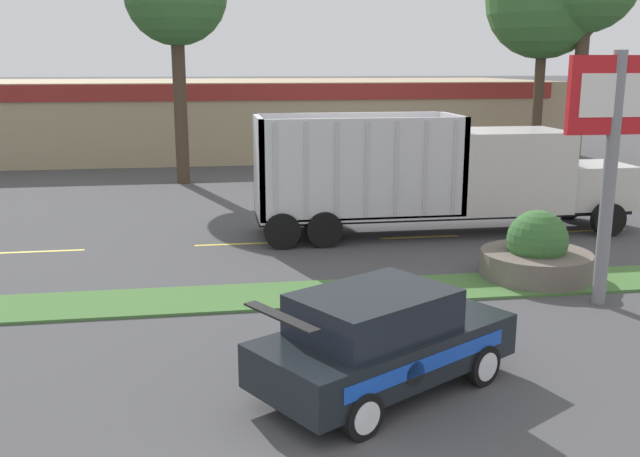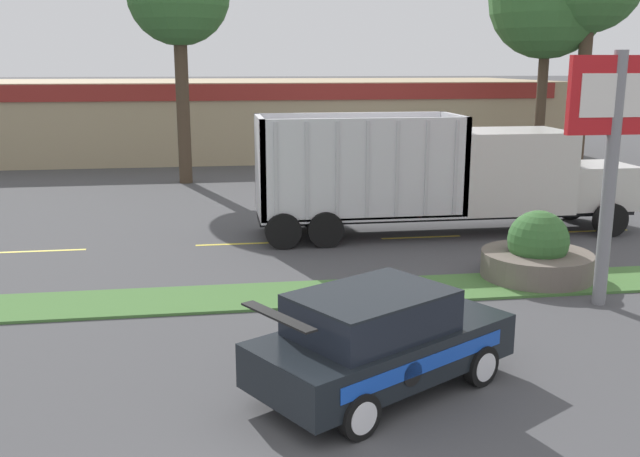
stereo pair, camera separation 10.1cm
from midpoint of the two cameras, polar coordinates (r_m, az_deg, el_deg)
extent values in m
cube|color=#477538|center=(15.77, -4.81, -5.44)|extent=(120.00, 1.82, 0.06)
cube|color=yellow|center=(21.00, -21.31, -1.69)|extent=(2.40, 0.14, 0.01)
cube|color=yellow|center=(20.47, -6.42, -1.23)|extent=(2.40, 0.14, 0.01)
cube|color=yellow|center=(21.34, 8.22, -0.69)|extent=(2.40, 0.14, 0.01)
cube|color=yellow|center=(23.46, 20.95, -0.19)|extent=(2.40, 0.14, 0.01)
cube|color=black|center=(21.98, 10.27, 1.21)|extent=(11.46, 1.37, 0.18)
cube|color=silver|center=(23.73, 21.00, 3.26)|extent=(2.20, 2.05, 1.32)
cube|color=#B7B7BC|center=(24.31, 23.33, 3.27)|extent=(0.06, 1.75, 1.12)
cube|color=silver|center=(22.42, 14.92, 4.56)|extent=(3.33, 2.50, 2.40)
cube|color=black|center=(23.09, 18.84, 5.59)|extent=(0.04, 2.12, 1.08)
cylinder|color=silver|center=(20.92, 11.46, 6.50)|extent=(0.14, 0.14, 1.69)
cube|color=silver|center=(21.22, 3.18, 1.40)|extent=(5.92, 2.50, 0.12)
cube|color=silver|center=(21.75, 10.71, 5.26)|extent=(0.16, 2.50, 2.83)
cube|color=silver|center=(20.59, -4.67, 5.01)|extent=(0.16, 2.50, 2.83)
cube|color=silver|center=(19.85, 3.92, 4.73)|extent=(5.92, 0.16, 2.83)
cube|color=silver|center=(22.12, 2.61, 5.60)|extent=(5.92, 0.16, 2.83)
cube|color=#BCBCC1|center=(19.37, -3.39, 4.53)|extent=(0.10, 0.04, 2.69)
cube|color=#BCBCC1|center=(19.46, -0.90, 4.59)|extent=(0.10, 0.04, 2.69)
cube|color=#BCBCC1|center=(19.59, 1.56, 4.64)|extent=(0.10, 0.04, 2.69)
cube|color=#BCBCC1|center=(19.76, 3.98, 4.69)|extent=(0.10, 0.04, 2.69)
cube|color=#BCBCC1|center=(19.95, 6.36, 4.72)|extent=(0.10, 0.04, 2.69)
cube|color=#BCBCC1|center=(20.19, 8.69, 4.75)|extent=(0.10, 0.04, 2.69)
cube|color=#BCBCC1|center=(20.45, 10.97, 4.77)|extent=(0.10, 0.04, 2.69)
cylinder|color=black|center=(22.84, 22.33, 0.65)|extent=(1.01, 0.30, 1.01)
cylinder|color=black|center=(24.93, 19.48, 1.85)|extent=(1.01, 0.30, 1.01)
cylinder|color=black|center=(19.73, -2.83, -0.20)|extent=(1.01, 0.30, 1.01)
cylinder|color=black|center=(22.13, -3.47, 1.24)|extent=(1.01, 0.30, 1.01)
cylinder|color=black|center=(19.88, 0.59, -0.08)|extent=(1.01, 0.30, 1.01)
cylinder|color=black|center=(22.26, -0.41, 1.34)|extent=(1.01, 0.30, 1.01)
cube|color=black|center=(11.32, 5.31, -9.56)|extent=(4.59, 3.76, 0.68)
cube|color=black|center=(10.92, 4.43, -6.79)|extent=(2.84, 2.60, 0.60)
cube|color=black|center=(10.82, 4.46, -5.20)|extent=(2.84, 2.60, 0.04)
cube|color=black|center=(9.73, -3.12, -7.04)|extent=(0.93, 1.38, 0.03)
cube|color=blue|center=(10.70, 8.92, -10.65)|extent=(2.91, 1.74, 0.24)
cylinder|color=black|center=(10.51, 7.73, -11.47)|extent=(0.33, 0.20, 0.38)
cylinder|color=black|center=(11.83, 12.99, -10.63)|extent=(0.68, 0.51, 0.67)
cylinder|color=silver|center=(11.77, 13.40, -10.77)|extent=(0.41, 0.25, 0.47)
cylinder|color=black|center=(12.89, 6.67, -8.34)|extent=(0.68, 0.51, 0.67)
cylinder|color=silver|center=(12.96, 6.33, -8.21)|extent=(0.41, 0.25, 0.47)
cylinder|color=black|center=(10.06, 3.44, -14.72)|extent=(0.68, 0.51, 0.67)
cylinder|color=silver|center=(9.99, 3.87, -14.93)|extent=(0.41, 0.25, 0.47)
cylinder|color=black|center=(11.29, -2.83, -11.47)|extent=(0.68, 0.51, 0.67)
cylinder|color=silver|center=(11.37, -3.15, -11.29)|extent=(0.41, 0.25, 0.47)
cylinder|color=gray|center=(15.91, 22.33, 3.48)|extent=(0.28, 0.28, 5.29)
cube|color=red|center=(15.74, 22.88, 9.80)|extent=(2.10, 0.16, 1.57)
cube|color=white|center=(15.66, 23.05, 9.77)|extent=(1.68, 0.02, 0.86)
cylinder|color=#6B6056|center=(17.76, 17.08, -2.86)|extent=(2.61, 2.61, 0.66)
sphere|color=#386B33|center=(17.61, 17.21, -0.92)|extent=(1.43, 1.43, 1.43)
cube|color=tan|center=(42.14, -10.65, 8.76)|extent=(40.94, 12.00, 4.11)
cube|color=maroon|center=(36.02, -11.07, 10.62)|extent=(38.89, 0.10, 0.80)
cylinder|color=#473828|center=(35.47, 20.29, 10.11)|extent=(0.60, 0.60, 7.40)
cylinder|color=#473828|center=(31.11, -10.82, 9.72)|extent=(0.55, 0.55, 6.69)
cylinder|color=#473828|center=(36.27, 17.35, 9.62)|extent=(0.48, 0.48, 6.47)
camera|label=1|loc=(0.05, -89.81, 0.04)|focal=40.00mm
camera|label=2|loc=(0.05, 90.19, -0.04)|focal=40.00mm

